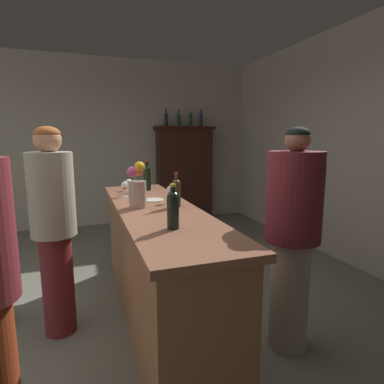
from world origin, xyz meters
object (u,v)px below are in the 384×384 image
(wine_bottle_pinot, at_px, (173,208))
(display_bottle_left, at_px, (166,119))
(flower_arrangement, at_px, (137,187))
(patron_by_cabinet, at_px, (54,223))
(display_cabinet, at_px, (184,172))
(display_bottle_center, at_px, (190,119))
(cheese_plate, at_px, (153,200))
(wine_glass_rear, at_px, (128,182))
(bartender, at_px, (292,233))
(wine_glass_mid, at_px, (170,191))
(bar_counter, at_px, (157,263))
(wine_bottle_riesling, at_px, (147,177))
(display_bottle_midleft, at_px, (179,119))
(wine_glass_front, at_px, (124,186))
(display_bottle_midright, at_px, (201,119))
(wine_bottle_chardonnay, at_px, (176,191))

(wine_bottle_pinot, relative_size, display_bottle_left, 0.91)
(flower_arrangement, xyz_separation_m, patron_by_cabinet, (-0.66, 0.04, -0.26))
(display_cabinet, relative_size, display_bottle_center, 6.29)
(display_bottle_left, distance_m, patron_by_cabinet, 3.73)
(cheese_plate, relative_size, display_bottle_left, 0.61)
(wine_glass_rear, relative_size, cheese_plate, 0.65)
(bartender, bearing_deg, wine_glass_mid, -61.17)
(bar_counter, bearing_deg, patron_by_cabinet, 175.48)
(flower_arrangement, bearing_deg, display_cabinet, 65.65)
(wine_bottle_riesling, distance_m, display_bottle_midleft, 2.66)
(bar_counter, xyz_separation_m, wine_bottle_riesling, (0.11, 0.89, 0.65))
(wine_glass_front, relative_size, flower_arrangement, 0.39)
(wine_bottle_riesling, distance_m, patron_by_cabinet, 1.26)
(display_cabinet, bearing_deg, wine_bottle_pinot, -108.93)
(display_bottle_left, bearing_deg, bartender, -91.42)
(bartender, bearing_deg, wine_bottle_riesling, -75.30)
(wine_glass_front, bearing_deg, display_bottle_left, 66.79)
(flower_arrangement, relative_size, display_bottle_midright, 1.19)
(wine_bottle_chardonnay, height_order, wine_glass_mid, wine_bottle_chardonnay)
(flower_arrangement, xyz_separation_m, display_bottle_midleft, (1.33, 3.17, 0.74))
(bar_counter, height_order, wine_bottle_pinot, wine_bottle_pinot)
(bar_counter, xyz_separation_m, display_bottle_left, (0.94, 3.20, 1.42))
(display_bottle_midright, bearing_deg, wine_glass_mid, -115.29)
(cheese_plate, height_order, display_bottle_center, display_bottle_center)
(wine_glass_rear, bearing_deg, display_bottle_midleft, 60.60)
(flower_arrangement, height_order, display_bottle_center, display_bottle_center)
(wine_bottle_pinot, relative_size, display_bottle_center, 1.02)
(wine_bottle_chardonnay, relative_size, wine_glass_mid, 1.89)
(wine_bottle_pinot, height_order, flower_arrangement, flower_arrangement)
(patron_by_cabinet, bearing_deg, display_bottle_midright, 48.78)
(wine_glass_mid, bearing_deg, patron_by_cabinet, -176.03)
(wine_bottle_chardonnay, bearing_deg, wine_glass_rear, 104.81)
(bar_counter, bearing_deg, wine_bottle_chardonnay, -16.31)
(bar_counter, height_order, patron_by_cabinet, patron_by_cabinet)
(wine_glass_mid, height_order, cheese_plate, wine_glass_mid)
(wine_glass_rear, distance_m, patron_by_cabinet, 1.14)
(flower_arrangement, bearing_deg, display_bottle_left, 71.04)
(wine_bottle_pinot, relative_size, wine_glass_rear, 2.29)
(display_bottle_left, bearing_deg, bar_counter, -106.37)
(flower_arrangement, height_order, display_bottle_midright, display_bottle_midright)
(wine_glass_rear, distance_m, cheese_plate, 0.68)
(bar_counter, height_order, display_bottle_center, display_bottle_center)
(wine_glass_front, height_order, flower_arrangement, flower_arrangement)
(display_bottle_midleft, bearing_deg, display_bottle_midright, 0.00)
(wine_bottle_riesling, xyz_separation_m, wine_glass_front, (-0.29, -0.32, -0.05))
(wine_glass_mid, height_order, flower_arrangement, flower_arrangement)
(patron_by_cabinet, bearing_deg, display_bottle_center, 51.19)
(wine_bottle_riesling, relative_size, wine_bottle_chardonnay, 1.15)
(wine_bottle_chardonnay, xyz_separation_m, wine_glass_rear, (-0.26, 0.98, -0.04))
(wine_glass_rear, xyz_separation_m, display_bottle_left, (1.04, 2.26, 0.83))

